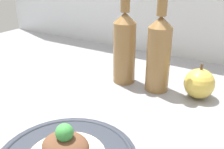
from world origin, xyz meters
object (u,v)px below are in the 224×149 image
Objects in this scene: plated_food at (66,147)px; cider_bottle_left at (124,45)px; apple at (199,84)px; cider_bottle_right at (159,51)px.

cider_bottle_left is at bearing 103.55° from plated_food.
cider_bottle_left reaches higher than plated_food.
cider_bottle_left is 3.11× the size of apple.
cider_bottle_right reaches higher than plated_food.
apple is (22.20, 1.37, -7.51)cm from cider_bottle_left.
apple is (11.46, 1.37, -7.51)cm from cider_bottle_right.
plated_food is 40.57cm from apple.
cider_bottle_left is at bearing 180.00° from cider_bottle_right.
cider_bottle_left is 23.47cm from apple.
cider_bottle_right is 3.11× the size of apple.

